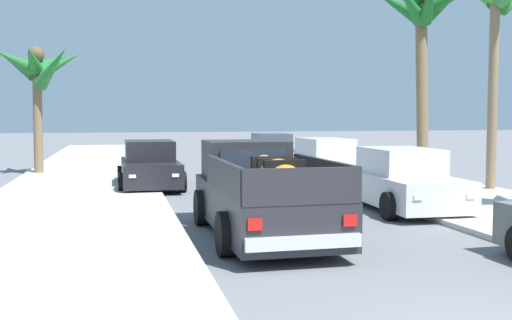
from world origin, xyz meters
TOP-DOWN VIEW (x-y plane):
  - sidewalk_left at (-5.13, 12.00)m, footprint 4.76×60.00m
  - sidewalk_right at (5.13, 12.00)m, footprint 4.76×60.00m
  - curb_left at (-4.15, 12.00)m, footprint 0.16×60.00m
  - curb_right at (4.15, 12.00)m, footprint 0.16×60.00m
  - pickup_truck at (-1.29, 6.78)m, footprint 2.23×5.21m
  - car_left_near at (2.87, 9.08)m, footprint 2.13×4.30m
  - car_right_near at (2.85, 21.71)m, footprint 2.18×4.33m
  - car_left_mid at (-2.98, 15.03)m, footprint 2.04×4.27m
  - car_left_far at (3.24, 15.59)m, footprint 2.19×4.33m
  - palm_tree_right_fore at (-6.92, 20.18)m, footprint 3.48×3.41m
  - palm_tree_right_mid at (7.05, 15.77)m, footprint 3.65×3.64m
  - palm_tree_right_back at (7.17, 11.48)m, footprint 3.75×4.17m

SIDE VIEW (x-z plane):
  - curb_left at x=-4.15m, z-range 0.00..0.10m
  - curb_right at x=4.15m, z-range 0.00..0.10m
  - sidewalk_left at x=-5.13m, z-range 0.00..0.12m
  - sidewalk_right at x=5.13m, z-range 0.00..0.12m
  - car_left_near at x=2.87m, z-range -0.06..1.48m
  - car_right_near at x=2.85m, z-range -0.06..1.48m
  - car_left_mid at x=-2.98m, z-range -0.06..1.48m
  - car_left_far at x=3.24m, z-range -0.06..1.48m
  - pickup_truck at x=-1.29m, z-range -0.09..1.71m
  - palm_tree_right_fore at x=-6.92m, z-range 1.62..6.69m
  - palm_tree_right_back at x=7.17m, z-range 2.34..9.25m
  - palm_tree_right_mid at x=7.05m, z-range 2.23..9.53m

